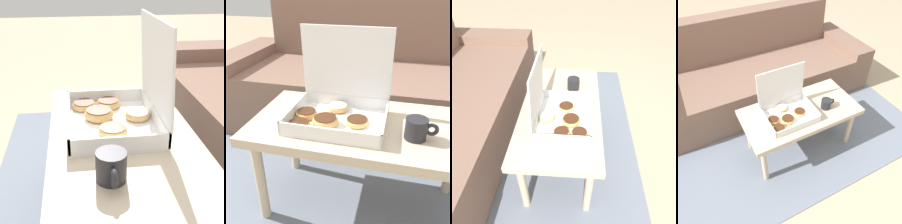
{
  "view_description": "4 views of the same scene",
  "coord_description": "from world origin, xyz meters",
  "views": [
    {
      "loc": [
        0.86,
        -0.19,
        0.96
      ],
      "look_at": [
        -0.11,
        -0.07,
        0.51
      ],
      "focal_mm": 50.0,
      "sensor_mm": 36.0,
      "label": 1
    },
    {
      "loc": [
        0.12,
        -0.98,
        0.99
      ],
      "look_at": [
        -0.11,
        -0.07,
        0.51
      ],
      "focal_mm": 42.0,
      "sensor_mm": 36.0,
      "label": 2
    },
    {
      "loc": [
        -1.04,
        -0.13,
        1.32
      ],
      "look_at": [
        -0.11,
        -0.07,
        0.51
      ],
      "focal_mm": 35.0,
      "sensor_mm": 36.0,
      "label": 3
    },
    {
      "loc": [
        -0.66,
        -1.12,
        1.68
      ],
      "look_at": [
        -0.11,
        -0.07,
        0.51
      ],
      "focal_mm": 35.0,
      "sensor_mm": 36.0,
      "label": 4
    }
  ],
  "objects": [
    {
      "name": "area_rug",
      "position": [
        0.0,
        0.3,
        0.01
      ],
      "size": [
        2.44,
        1.79,
        0.01
      ],
      "primitive_type": "cube",
      "color": "slate",
      "rests_on": "ground_plane"
    },
    {
      "name": "ground_plane",
      "position": [
        0.0,
        0.0,
        0.0
      ],
      "size": [
        12.0,
        12.0,
        0.0
      ],
      "primitive_type": "plane",
      "color": "tan"
    },
    {
      "name": "pastry_box",
      "position": [
        -0.13,
        -0.04,
        0.52
      ],
      "size": [
        0.39,
        0.31,
        0.37
      ],
      "color": "white",
      "rests_on": "coffee_table"
    },
    {
      "name": "coffee_mug",
      "position": [
        0.2,
        -0.11,
        0.5
      ],
      "size": [
        0.12,
        0.08,
        0.08
      ],
      "color": "#232328",
      "rests_on": "coffee_table"
    },
    {
      "name": "coffee_table",
      "position": [
        0.0,
        -0.04,
        0.4
      ],
      "size": [
        0.94,
        0.48,
        0.46
      ],
      "color": "#C6B293",
      "rests_on": "ground_plane"
    }
  ]
}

